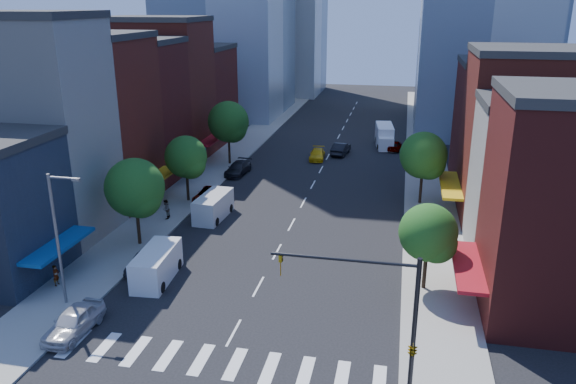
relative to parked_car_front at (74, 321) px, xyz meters
The scene contains 31 objects.
ground 9.74m from the parked_car_front, 11.89° to the left, with size 220.00×220.00×0.00m, color black.
sidewalk_left 42.11m from the parked_car_front, 94.09° to the left, with size 5.00×120.00×0.15m, color gray.
sidewalk_right 47.42m from the parked_car_front, 62.35° to the left, with size 5.00×120.00×0.15m, color gray.
crosswalk 9.59m from the parked_car_front, ahead, with size 19.00×3.00×0.01m, color silver.
bldg_left_1 19.88m from the parked_car_front, 129.40° to the left, with size 12.00×8.00×18.00m, color #B7B2A9.
bldg_left_2 26.27m from the parked_car_front, 117.07° to the left, with size 12.00×9.00×16.00m, color maroon.
bldg_left_3 33.73m from the parked_car_front, 110.35° to the left, with size 12.00×8.00×15.00m, color #591916.
bldg_left_4 41.85m from the parked_car_front, 106.23° to the left, with size 12.00×9.00×17.00m, color maroon.
bldg_left_5 50.65m from the parked_car_front, 103.21° to the left, with size 12.00×10.00×13.00m, color #591916.
bldg_right_1 35.30m from the parked_car_front, 29.13° to the left, with size 12.00×8.00×12.00m, color #B7B2A9.
bldg_right_2 40.63m from the parked_car_front, 40.45° to the left, with size 12.00×10.00×15.00m, color maroon.
bldg_right_3 47.52m from the parked_car_front, 49.73° to the left, with size 12.00×10.00×13.00m, color #591916.
traffic_signal 19.89m from the parked_car_front, ahead, with size 7.24×2.24×8.00m.
streetlight 5.85m from the parked_car_front, 127.54° to the left, with size 2.25×0.25×9.00m.
tree_left_near 13.67m from the parked_car_front, 98.13° to the left, with size 4.80×4.80×7.30m.
tree_left_mid 24.28m from the parked_car_front, 94.42° to the left, with size 4.20×4.20×6.65m.
tree_left_far 38.22m from the parked_car_front, 92.79° to the left, with size 5.00×5.00×7.75m.
tree_right_near 23.61m from the parked_car_front, 25.13° to the left, with size 4.00×4.00×6.20m.
tree_right_far 35.26m from the parked_car_front, 52.86° to the left, with size 4.60×4.60×7.20m.
parked_car_front is the anchor object (origin of this frame).
parked_car_second 8.82m from the parked_car_front, 87.08° to the left, with size 1.34×3.85×1.27m, color black.
parked_car_third 24.36m from the parked_car_front, 90.00° to the left, with size 2.25×4.87×1.35m, color #999999.
parked_car_rear 34.08m from the parked_car_front, 89.57° to the left, with size 2.03×4.98×1.45m, color black.
cargo_van_near 7.74m from the parked_car_front, 74.92° to the left, with size 2.53×5.54×2.30m.
cargo_van_far 20.16m from the parked_car_front, 84.33° to the left, with size 2.43×5.45×2.27m.
taxi 43.38m from the parked_car_front, 78.95° to the left, with size 1.83×4.49×1.30m, color gold.
traffic_car_oncoming 46.89m from the parked_car_front, 76.43° to the left, with size 1.67×4.80×1.58m, color black.
traffic_car_far 52.45m from the parked_car_front, 70.00° to the left, with size 1.61×3.99×1.36m, color #999999.
box_truck 53.93m from the parked_car_front, 72.24° to the left, with size 2.92×7.42×2.91m.
pedestrian_near 6.77m from the parked_car_front, 131.63° to the left, with size 0.56×0.37×1.55m, color #999999.
pedestrian_far 18.85m from the parked_car_front, 96.39° to the left, with size 0.89×0.69×1.83m, color #999999.
Camera 1 is at (9.32, -28.47, 19.26)m, focal length 35.00 mm.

